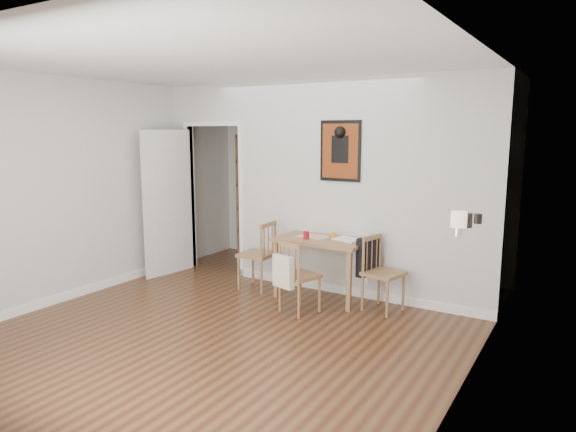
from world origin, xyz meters
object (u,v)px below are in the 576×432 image
Objects in this scene: dining_table at (323,245)px; ceramic_jar_b at (478,219)px; chair_right at (382,273)px; bookshelf at (263,197)px; ceramic_jar_a at (466,220)px; mantel_lamp at (459,221)px; fireplace at (468,292)px; notebook at (347,239)px; red_glass at (306,235)px; chair_front at (299,276)px; chair_left at (257,255)px; orange_fruit at (333,235)px.

ceramic_jar_b reaches higher than dining_table.
chair_right is 0.43× the size of bookshelf.
ceramic_jar_b is at bearing 77.82° from ceramic_jar_a.
ceramic_jar_b is (0.05, 0.24, -0.02)m from ceramic_jar_a.
mantel_lamp reaches higher than chair_right.
chair_right is 1.46m from ceramic_jar_a.
notebook is (-1.56, 0.90, 0.12)m from fireplace.
red_glass is at bearing -175.02° from chair_right.
mantel_lamp is at bearing -18.06° from chair_front.
chair_right is 6.66× the size of ceramic_jar_a.
red_glass is at bearing 169.35° from ceramic_jar_b.
fireplace reaches higher than notebook.
chair_front is at bearing 171.83° from fireplace.
chair_front is 8.79× the size of red_glass.
red_glass is 0.48m from notebook.
ceramic_jar_b is (2.70, -0.39, 0.77)m from chair_left.
red_glass is (-0.92, -0.08, 0.34)m from chair_right.
chair_left is at bearing 165.06° from fireplace.
chair_right is at bearing -13.19° from notebook.
fireplace is at bearing -8.17° from chair_front.
mantel_lamp is (1.96, -1.03, 0.51)m from red_glass.
chair_front is at bearing -98.59° from orange_fruit.
bookshelf reaches higher than fireplace.
ceramic_jar_a is 1.39× the size of ceramic_jar_b.
chair_left reaches higher than red_glass.
fireplace is (1.85, -0.27, 0.21)m from chair_front.
orange_fruit is 2.17m from mantel_lamp.
fireplace is 6.26× the size of mantel_lamp.
chair_left is 0.45× the size of bookshelf.
ceramic_jar_a is (-0.07, 0.10, 0.61)m from fireplace.
bookshelf is at bearing 149.04° from fireplace.
chair_right reaches higher than dining_table.
dining_table is at bearing -150.79° from orange_fruit.
bookshelf is 4.07m from ceramic_jar_a.
fireplace is (3.58, -2.15, -0.34)m from bookshelf.
mantel_lamp is (1.81, -0.59, 0.88)m from chair_front.
mantel_lamp is 0.43m from ceramic_jar_a.
red_glass is at bearing -42.34° from bookshelf.
chair_right reaches higher than orange_fruit.
red_glass reaches higher than dining_table.
notebook is (0.44, 0.19, -0.04)m from red_glass.
chair_left is at bearing 152.26° from chair_front.
red_glass is 0.73× the size of ceramic_jar_a.
ceramic_jar_a is at bearing -34.38° from chair_right.
red_glass is (-0.16, 0.45, 0.37)m from chair_front.
chair_right is 2.89m from bookshelf.
notebook is 1.76m from ceramic_jar_a.
bookshelf is 2.22m from orange_fruit.
chair_left is 9.55× the size of red_glass.
bookshelf is at bearing 149.70° from ceramic_jar_a.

